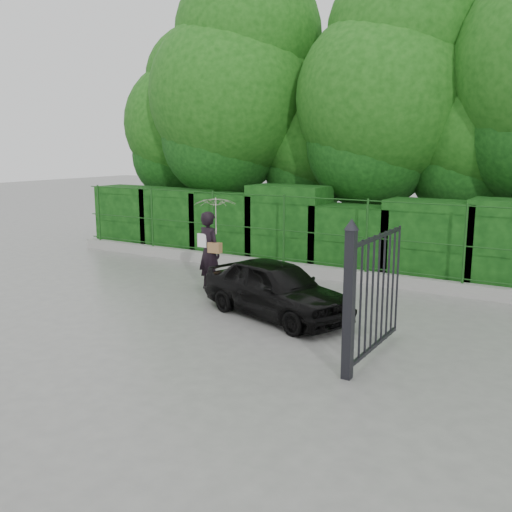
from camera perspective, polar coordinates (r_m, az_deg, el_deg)
The scene contains 8 objects.
ground at distance 11.94m, azimuth -9.48°, elevation -5.48°, with size 80.00×80.00×0.00m, color gray.
kerb at distance 15.47m, azimuth 1.48°, elevation -0.97°, with size 14.00×0.25×0.30m, color #9E9E99.
fence at distance 15.17m, azimuth 2.22°, elevation 2.82°, with size 14.13×0.06×1.80m.
hedge at distance 16.15m, azimuth 3.41°, elevation 2.66°, with size 14.20×1.20×2.26m.
trees at distance 17.60m, azimuth 10.39°, elevation 14.93°, with size 17.10×6.15×8.08m.
gate at distance 8.69m, azimuth 10.50°, elevation -3.65°, with size 0.22×2.33×2.36m.
woman at distance 13.29m, azimuth -4.34°, elevation 2.57°, with size 1.01×0.97×2.20m.
car at distance 11.31m, azimuth 2.02°, elevation -3.25°, with size 1.36×3.38×1.15m, color black.
Camera 1 is at (7.58, -8.59, 3.36)m, focal length 40.00 mm.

